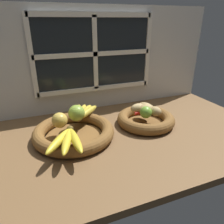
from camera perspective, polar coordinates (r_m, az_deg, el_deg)
The scene contains 14 objects.
ground_plane at distance 102.13cm, azimuth 0.64°, elevation -5.14°, with size 140.00×90.00×3.00cm, color brown.
back_wall at distance 119.26cm, azimuth -4.85°, elevation 14.00°, with size 140.00×4.60×55.00cm.
fruit_bowl_left at distance 94.15cm, azimuth -10.24°, elevation -5.44°, with size 35.30×35.30×5.38cm.
fruit_bowl_right at distance 105.66cm, azimuth 9.08°, elevation -1.98°, with size 28.11×28.11×5.38cm.
apple_golden_left at distance 91.79cm, azimuth -13.91°, elevation -2.22°, with size 6.67×6.67×6.67cm, color gold.
apple_green_back at distance 96.32cm, azimuth -9.55°, elevation -0.29°, with size 7.54×7.54×7.54cm, color #8CAD3D.
banana_bunch_front at distance 80.44cm, azimuth -11.97°, elevation -7.36°, with size 13.97×19.89×3.11cm.
banana_bunch_back at distance 102.74cm, azimuth -7.81°, elevation 0.04°, with size 14.68×17.88×3.10cm.
potato_large at distance 103.47cm, azimuth 9.27°, elevation 0.72°, with size 8.13×5.75×5.10cm, color tan.
potato_oblong at distance 104.00cm, azimuth 6.97°, elevation 0.96°, with size 7.60×4.53×5.01cm, color tan.
potato_small at distance 102.76cm, azimuth 11.51°, elevation 0.22°, with size 6.58×5.04×4.57cm, color #A38451.
potato_back at distance 107.74cm, azimuth 9.02°, elevation 1.42°, with size 8.09×4.83×4.19cm, color tan.
lime_near at distance 99.41cm, azimuth 9.12°, elevation -0.08°, with size 5.63×5.63×5.63cm, color #6B9E33.
chili_pepper at distance 103.55cm, azimuth 9.38°, elevation -0.24°, with size 1.85×1.85×11.86cm, color red.
Camera 1 is at (-33.92, -82.85, 47.65)cm, focal length 33.90 mm.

